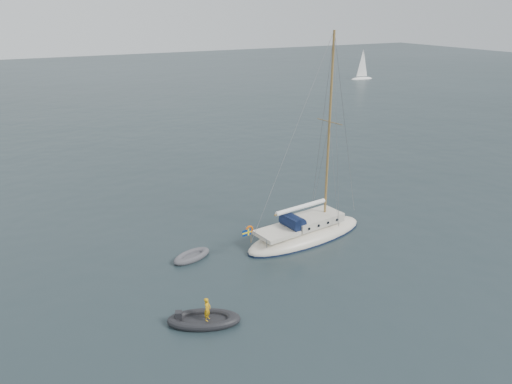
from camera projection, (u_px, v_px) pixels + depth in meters
ground at (290, 257)px, 32.74m from camera, size 300.00×300.00×0.00m
sailboat at (306, 224)px, 35.11m from camera, size 10.34×3.10×14.73m
dinghy at (192, 256)px, 32.54m from camera, size 2.81×1.27×0.40m
rib at (204, 319)px, 25.91m from camera, size 3.83×1.74×1.50m
distant_yacht_b at (362, 65)px, 110.71m from camera, size 5.46×2.91×7.24m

